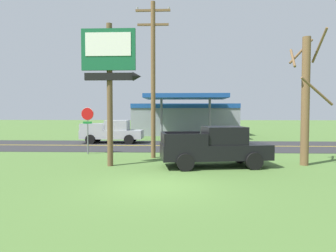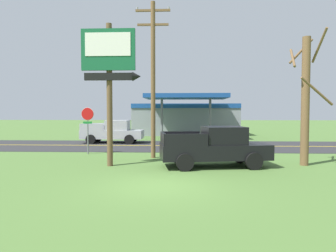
# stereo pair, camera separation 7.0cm
# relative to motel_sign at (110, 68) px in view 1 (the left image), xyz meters

# --- Properties ---
(ground_plane) EXTENTS (180.00, 180.00, 0.00)m
(ground_plane) POSITION_rel_motel_sign_xyz_m (2.63, -3.89, -4.81)
(ground_plane) COLOR #4C7033
(road_asphalt) EXTENTS (140.00, 8.00, 0.02)m
(road_asphalt) POSITION_rel_motel_sign_xyz_m (2.63, 9.11, -4.80)
(road_asphalt) COLOR #2B2B2D
(road_asphalt) RESTS_ON ground
(road_centre_line) EXTENTS (126.00, 0.20, 0.01)m
(road_centre_line) POSITION_rel_motel_sign_xyz_m (2.63, 9.11, -4.78)
(road_centre_line) COLOR gold
(road_centre_line) RESTS_ON road_asphalt
(motel_sign) EXTENTS (2.88, 0.54, 6.97)m
(motel_sign) POSITION_rel_motel_sign_xyz_m (0.00, 0.00, 0.00)
(motel_sign) COLOR brown
(motel_sign) RESTS_ON ground
(stop_sign) EXTENTS (0.80, 0.08, 2.95)m
(stop_sign) POSITION_rel_motel_sign_xyz_m (-2.46, 4.22, -2.78)
(stop_sign) COLOR slate
(stop_sign) RESTS_ON ground
(utility_pole) EXTENTS (1.99, 0.26, 8.95)m
(utility_pole) POSITION_rel_motel_sign_xyz_m (1.82, 2.85, -0.02)
(utility_pole) COLOR brown
(utility_pole) RESTS_ON ground
(bare_tree) EXTENTS (1.86, 1.86, 6.69)m
(bare_tree) POSITION_rel_motel_sign_xyz_m (9.62, 0.73, -1.44)
(bare_tree) COLOR brown
(bare_tree) RESTS_ON ground
(gas_station) EXTENTS (12.00, 11.50, 4.40)m
(gas_station) POSITION_rel_motel_sign_xyz_m (3.88, 21.27, -2.86)
(gas_station) COLOR gray
(gas_station) RESTS_ON ground
(pickup_black_parked_on_lawn) EXTENTS (5.44, 2.83, 1.96)m
(pickup_black_parked_on_lawn) POSITION_rel_motel_sign_xyz_m (5.14, 0.14, -3.84)
(pickup_black_parked_on_lawn) COLOR black
(pickup_black_parked_on_lawn) RESTS_ON ground
(pickup_silver_on_road) EXTENTS (5.20, 2.24, 1.96)m
(pickup_silver_on_road) POSITION_rel_motel_sign_xyz_m (-2.40, 11.11, -3.84)
(pickup_silver_on_road) COLOR #A8AAAF
(pickup_silver_on_road) RESTS_ON ground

